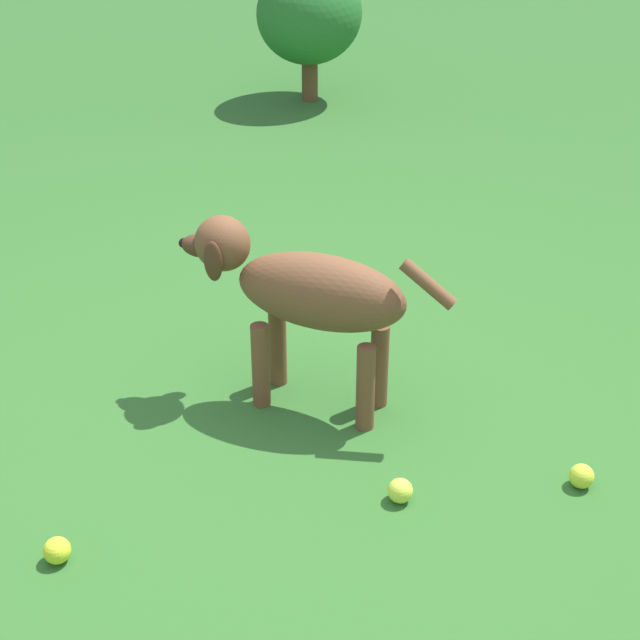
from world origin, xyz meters
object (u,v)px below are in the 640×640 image
tennis_ball_0 (582,476)px  tennis_ball_2 (400,491)px  tennis_ball_1 (57,550)px  dog (304,292)px

tennis_ball_0 → tennis_ball_2: size_ratio=1.00×
tennis_ball_1 → dog: bearing=-21.6°
tennis_ball_1 → tennis_ball_2: size_ratio=1.00×
dog → tennis_ball_1: dog is taller
dog → tennis_ball_2: 0.62m
tennis_ball_1 → tennis_ball_2: same height
dog → tennis_ball_1: size_ratio=12.57×
tennis_ball_2 → dog: bearing=47.7°
dog → tennis_ball_2: (-0.35, -0.39, -0.34)m
dog → tennis_ball_1: (-0.83, 0.33, -0.34)m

